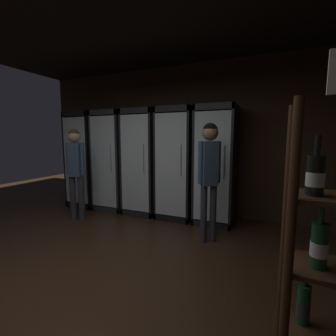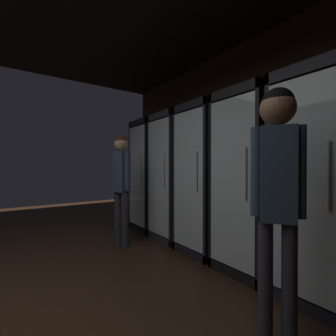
{
  "view_description": "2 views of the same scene",
  "coord_description": "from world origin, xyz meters",
  "px_view_note": "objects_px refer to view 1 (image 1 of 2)",
  "views": [
    {
      "loc": [
        1.67,
        -1.33,
        1.45
      ],
      "look_at": [
        0.0,
        2.53,
        0.91
      ],
      "focal_mm": 25.33,
      "sensor_mm": 36.0,
      "label": 1
    },
    {
      "loc": [
        1.73,
        0.4,
        1.15
      ],
      "look_at": [
        -1.14,
        2.41,
        1.13
      ],
      "focal_mm": 24.95,
      "sensor_mm": 36.0,
      "label": 2
    }
  ],
  "objects_px": {
    "cooler_center": "(145,163)",
    "shopper_near": "(76,164)",
    "cooler_right": "(178,164)",
    "cooler_far_left": "(88,160)",
    "shopper_far": "(209,166)",
    "cooler_far_right": "(216,166)",
    "cooler_left": "(115,161)"
  },
  "relations": [
    {
      "from": "cooler_center",
      "to": "cooler_far_right",
      "type": "relative_size",
      "value": 1.0
    },
    {
      "from": "cooler_far_right",
      "to": "shopper_far",
      "type": "height_order",
      "value": "cooler_far_right"
    },
    {
      "from": "cooler_right",
      "to": "shopper_near",
      "type": "bearing_deg",
      "value": -150.06
    },
    {
      "from": "cooler_center",
      "to": "shopper_near",
      "type": "bearing_deg",
      "value": -133.95
    },
    {
      "from": "cooler_far_left",
      "to": "shopper_far",
      "type": "distance_m",
      "value": 3.01
    },
    {
      "from": "cooler_far_left",
      "to": "shopper_near",
      "type": "height_order",
      "value": "cooler_far_left"
    },
    {
      "from": "cooler_left",
      "to": "cooler_far_right",
      "type": "relative_size",
      "value": 1.0
    },
    {
      "from": "cooler_center",
      "to": "shopper_far",
      "type": "xyz_separation_m",
      "value": [
        1.48,
        -0.88,
        0.1
      ]
    },
    {
      "from": "cooler_far_left",
      "to": "shopper_far",
      "type": "xyz_separation_m",
      "value": [
        2.87,
        -0.88,
        0.1
      ]
    },
    {
      "from": "cooler_center",
      "to": "shopper_far",
      "type": "relative_size",
      "value": 1.2
    },
    {
      "from": "cooler_far_right",
      "to": "cooler_far_left",
      "type": "bearing_deg",
      "value": 180.0
    },
    {
      "from": "cooler_right",
      "to": "cooler_far_right",
      "type": "distance_m",
      "value": 0.7
    },
    {
      "from": "cooler_right",
      "to": "shopper_far",
      "type": "xyz_separation_m",
      "value": [
        0.78,
        -0.88,
        0.1
      ]
    },
    {
      "from": "shopper_near",
      "to": "shopper_far",
      "type": "height_order",
      "value": "shopper_far"
    },
    {
      "from": "cooler_far_right",
      "to": "shopper_far",
      "type": "xyz_separation_m",
      "value": [
        0.09,
        -0.88,
        0.1
      ]
    },
    {
      "from": "cooler_far_left",
      "to": "cooler_center",
      "type": "bearing_deg",
      "value": 0.06
    },
    {
      "from": "shopper_far",
      "to": "shopper_near",
      "type": "bearing_deg",
      "value": -179.4
    },
    {
      "from": "cooler_far_left",
      "to": "cooler_right",
      "type": "relative_size",
      "value": 1.0
    },
    {
      "from": "cooler_center",
      "to": "cooler_far_left",
      "type": "bearing_deg",
      "value": -179.94
    },
    {
      "from": "cooler_right",
      "to": "cooler_far_right",
      "type": "xyz_separation_m",
      "value": [
        0.7,
        -0.0,
        -0.0
      ]
    },
    {
      "from": "cooler_far_left",
      "to": "shopper_near",
      "type": "distance_m",
      "value": 1.04
    },
    {
      "from": "cooler_right",
      "to": "shopper_far",
      "type": "relative_size",
      "value": 1.2
    },
    {
      "from": "cooler_far_left",
      "to": "cooler_far_right",
      "type": "distance_m",
      "value": 2.79
    },
    {
      "from": "cooler_far_left",
      "to": "cooler_center",
      "type": "distance_m",
      "value": 1.39
    },
    {
      "from": "cooler_far_left",
      "to": "shopper_near",
      "type": "bearing_deg",
      "value": -59.94
    },
    {
      "from": "cooler_right",
      "to": "cooler_far_left",
      "type": "bearing_deg",
      "value": -179.99
    },
    {
      "from": "cooler_left",
      "to": "cooler_right",
      "type": "xyz_separation_m",
      "value": [
        1.39,
        -0.0,
        -0.0
      ]
    },
    {
      "from": "cooler_left",
      "to": "shopper_far",
      "type": "xyz_separation_m",
      "value": [
        2.18,
        -0.88,
        0.1
      ]
    },
    {
      "from": "cooler_far_right",
      "to": "shopper_far",
      "type": "distance_m",
      "value": 0.89
    },
    {
      "from": "cooler_left",
      "to": "shopper_far",
      "type": "height_order",
      "value": "cooler_left"
    },
    {
      "from": "shopper_near",
      "to": "cooler_center",
      "type": "bearing_deg",
      "value": 46.05
    },
    {
      "from": "shopper_near",
      "to": "shopper_far",
      "type": "relative_size",
      "value": 0.97
    }
  ]
}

